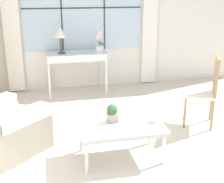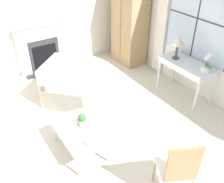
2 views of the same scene
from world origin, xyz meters
name	(u,v)px [view 1 (image 1 of 2)]	position (x,y,z in m)	size (l,w,h in m)	color
ground_plane	(120,160)	(0.00, 0.00, 0.00)	(14.00, 14.00, 0.00)	beige
wall_back_windowed	(83,17)	(0.00, 3.02, 1.40)	(7.20, 0.14, 2.80)	silver
console_table	(76,57)	(-0.20, 2.66, 0.70)	(1.14, 0.55, 0.78)	silver
table_lamp	(61,34)	(-0.47, 2.60, 1.15)	(0.27, 0.27, 0.48)	#4C4742
potted_orchid	(99,43)	(0.25, 2.64, 0.95)	(0.20, 0.16, 0.42)	white
side_chair_wooden	(207,87)	(1.48, 0.72, 0.59)	(0.59, 0.59, 1.04)	white
coffee_table	(121,128)	(0.03, 0.07, 0.38)	(0.99, 0.60, 0.43)	silver
potted_plant_small	(112,113)	(-0.05, 0.18, 0.54)	(0.13, 0.13, 0.22)	tan
pillar_candle	(154,118)	(0.43, 0.05, 0.48)	(0.12, 0.12, 0.13)	silver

